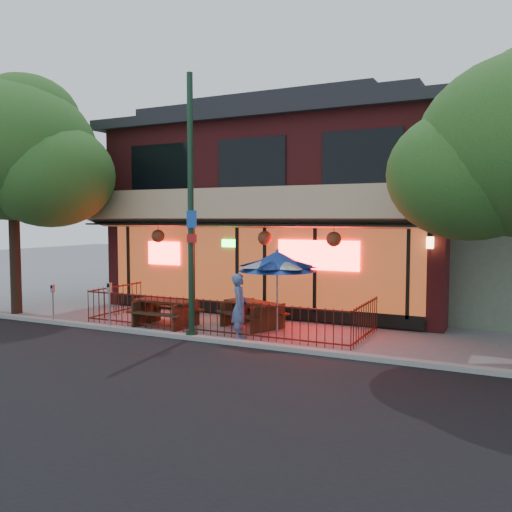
{
  "coord_description": "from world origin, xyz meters",
  "views": [
    {
      "loc": [
        7.84,
        -12.5,
        3.22
      ],
      "look_at": [
        0.74,
        2.0,
        2.09
      ],
      "focal_mm": 38.0,
      "sensor_mm": 36.0,
      "label": 1
    }
  ],
  "objects_px": {
    "patio_umbrella": "(277,261)",
    "pedestrian": "(240,307)",
    "street_light": "(191,221)",
    "parking_meter_far": "(53,297)",
    "picnic_table_right": "(252,311)",
    "parking_meter_near": "(110,298)",
    "street_tree_left": "(15,145)",
    "picnic_table_left": "(166,309)"
  },
  "relations": [
    {
      "from": "patio_umbrella",
      "to": "pedestrian",
      "type": "xyz_separation_m",
      "value": [
        -0.73,
        -0.82,
        -1.18
      ]
    },
    {
      "from": "street_light",
      "to": "pedestrian",
      "type": "distance_m",
      "value": 2.61
    },
    {
      "from": "pedestrian",
      "to": "parking_meter_far",
      "type": "height_order",
      "value": "pedestrian"
    },
    {
      "from": "picnic_table_right",
      "to": "parking_meter_near",
      "type": "distance_m",
      "value": 4.15
    },
    {
      "from": "street_tree_left",
      "to": "pedestrian",
      "type": "bearing_deg",
      "value": -1.89
    },
    {
      "from": "picnic_table_left",
      "to": "pedestrian",
      "type": "relative_size",
      "value": 1.07
    },
    {
      "from": "street_light",
      "to": "parking_meter_far",
      "type": "relative_size",
      "value": 5.82
    },
    {
      "from": "street_light",
      "to": "patio_umbrella",
      "type": "xyz_separation_m",
      "value": [
        1.91,
        1.32,
        -1.09
      ]
    },
    {
      "from": "picnic_table_right",
      "to": "parking_meter_near",
      "type": "relative_size",
      "value": 1.6
    },
    {
      "from": "street_light",
      "to": "parking_meter_far",
      "type": "distance_m",
      "value": 5.5
    },
    {
      "from": "patio_umbrella",
      "to": "pedestrian",
      "type": "bearing_deg",
      "value": -131.87
    },
    {
      "from": "street_light",
      "to": "patio_umbrella",
      "type": "distance_m",
      "value": 2.57
    },
    {
      "from": "parking_meter_near",
      "to": "parking_meter_far",
      "type": "bearing_deg",
      "value": 180.0
    },
    {
      "from": "picnic_table_left",
      "to": "patio_umbrella",
      "type": "distance_m",
      "value": 3.86
    },
    {
      "from": "street_light",
      "to": "picnic_table_right",
      "type": "height_order",
      "value": "street_light"
    },
    {
      "from": "street_light",
      "to": "pedestrian",
      "type": "xyz_separation_m",
      "value": [
        1.18,
        0.5,
        -2.27
      ]
    },
    {
      "from": "picnic_table_right",
      "to": "pedestrian",
      "type": "bearing_deg",
      "value": -75.96
    },
    {
      "from": "street_light",
      "to": "picnic_table_right",
      "type": "xyz_separation_m",
      "value": [
        0.8,
        2.04,
        -2.64
      ]
    },
    {
      "from": "street_tree_left",
      "to": "picnic_table_right",
      "type": "xyz_separation_m",
      "value": [
        8.26,
        1.25,
        -5.16
      ]
    },
    {
      "from": "street_tree_left",
      "to": "picnic_table_left",
      "type": "distance_m",
      "value": 7.79
    },
    {
      "from": "pedestrian",
      "to": "picnic_table_right",
      "type": "bearing_deg",
      "value": -7.68
    },
    {
      "from": "street_light",
      "to": "pedestrian",
      "type": "height_order",
      "value": "street_light"
    },
    {
      "from": "patio_umbrella",
      "to": "parking_meter_near",
      "type": "xyz_separation_m",
      "value": [
        -4.66,
        -1.4,
        -1.13
      ]
    },
    {
      "from": "patio_umbrella",
      "to": "pedestrian",
      "type": "height_order",
      "value": "patio_umbrella"
    },
    {
      "from": "pedestrian",
      "to": "picnic_table_left",
      "type": "bearing_deg",
      "value": 56.22
    },
    {
      "from": "street_light",
      "to": "parking_meter_near",
      "type": "height_order",
      "value": "street_light"
    },
    {
      "from": "picnic_table_left",
      "to": "picnic_table_right",
      "type": "xyz_separation_m",
      "value": [
        2.42,
        0.94,
        -0.02
      ]
    },
    {
      "from": "picnic_table_right",
      "to": "pedestrian",
      "type": "distance_m",
      "value": 1.63
    },
    {
      "from": "street_light",
      "to": "parking_meter_near",
      "type": "relative_size",
      "value": 5.09
    },
    {
      "from": "street_tree_left",
      "to": "parking_meter_far",
      "type": "xyz_separation_m",
      "value": [
        2.48,
        -0.87,
        -4.86
      ]
    },
    {
      "from": "picnic_table_left",
      "to": "picnic_table_right",
      "type": "relative_size",
      "value": 0.86
    },
    {
      "from": "picnic_table_left",
      "to": "patio_umbrella",
      "type": "height_order",
      "value": "patio_umbrella"
    },
    {
      "from": "picnic_table_left",
      "to": "parking_meter_near",
      "type": "distance_m",
      "value": 1.68
    },
    {
      "from": "street_light",
      "to": "parking_meter_far",
      "type": "bearing_deg",
      "value": -179.11
    },
    {
      "from": "street_light",
      "to": "picnic_table_left",
      "type": "xyz_separation_m",
      "value": [
        -1.63,
        1.1,
        -2.63
      ]
    },
    {
      "from": "street_light",
      "to": "parking_meter_near",
      "type": "bearing_deg",
      "value": -178.39
    },
    {
      "from": "pedestrian",
      "to": "parking_meter_far",
      "type": "xyz_separation_m",
      "value": [
        -6.16,
        -0.58,
        -0.07
      ]
    },
    {
      "from": "picnic_table_left",
      "to": "patio_umbrella",
      "type": "relative_size",
      "value": 0.78
    },
    {
      "from": "street_tree_left",
      "to": "street_light",
      "type": "bearing_deg",
      "value": -6.04
    },
    {
      "from": "street_tree_left",
      "to": "parking_meter_far",
      "type": "distance_m",
      "value": 5.52
    },
    {
      "from": "street_tree_left",
      "to": "picnic_table_right",
      "type": "height_order",
      "value": "street_tree_left"
    },
    {
      "from": "parking_meter_near",
      "to": "parking_meter_far",
      "type": "relative_size",
      "value": 1.14
    }
  ]
}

